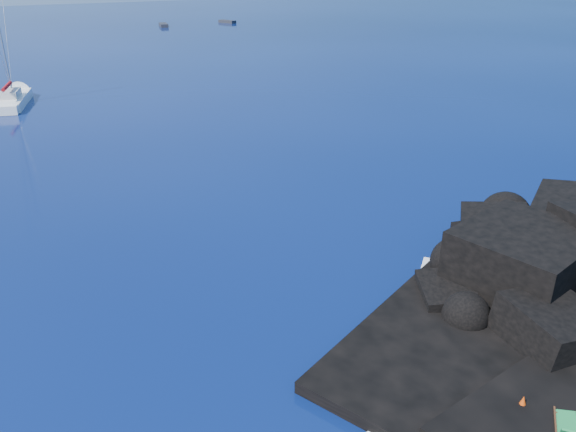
# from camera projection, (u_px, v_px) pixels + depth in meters

# --- Properties ---
(surf_foam) EXTENTS (10.00, 8.00, 0.06)m
(surf_foam) POSITION_uv_depth(u_px,v_px,m) (445.00, 347.00, 20.15)
(surf_foam) COLOR white
(surf_foam) RESTS_ON ground
(sailboat) EXTENTS (5.57, 11.94, 12.29)m
(sailboat) POSITION_uv_depth(u_px,v_px,m) (14.00, 105.00, 54.28)
(sailboat) COLOR white
(sailboat) RESTS_ON ground
(deck_chair) EXTENTS (1.62, 1.49, 1.06)m
(deck_chair) POSITION_uv_depth(u_px,v_px,m) (568.00, 422.00, 15.68)
(deck_chair) COLOR #1C823E
(deck_chair) RESTS_ON beach
(marker_cone) EXTENTS (0.46, 0.46, 0.57)m
(marker_cone) POSITION_uv_depth(u_px,v_px,m) (522.00, 404.00, 16.66)
(marker_cone) COLOR #D6420B
(marker_cone) RESTS_ON beach
(distant_boat_a) EXTENTS (2.54, 5.11, 0.65)m
(distant_boat_a) POSITION_uv_depth(u_px,v_px,m) (164.00, 27.00, 119.87)
(distant_boat_a) COLOR #252429
(distant_boat_a) RESTS_ON ground
(distant_boat_b) EXTENTS (2.74, 4.65, 0.59)m
(distant_boat_b) POSITION_uv_depth(u_px,v_px,m) (227.00, 23.00, 127.11)
(distant_boat_b) COLOR #25262A
(distant_boat_b) RESTS_ON ground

